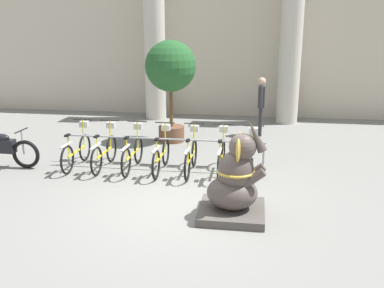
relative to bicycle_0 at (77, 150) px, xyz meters
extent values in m
plane|color=slate|center=(2.92, -1.86, -0.41)|extent=(60.00, 60.00, 0.00)
cube|color=#BCB29E|center=(2.92, 6.74, 2.59)|extent=(20.00, 0.20, 6.00)
cylinder|color=#BCB7A8|center=(0.58, 5.74, 2.09)|extent=(0.74, 0.74, 5.00)
cylinder|color=#BCB7A8|center=(5.27, 5.74, 2.09)|extent=(0.74, 0.74, 5.00)
cylinder|color=gray|center=(-0.25, 0.09, -0.04)|extent=(0.05, 0.05, 0.75)
cylinder|color=gray|center=(4.42, 0.09, -0.04)|extent=(0.05, 0.05, 0.75)
cylinder|color=gray|center=(2.09, 0.09, 0.34)|extent=(4.77, 0.04, 0.04)
torus|color=black|center=(0.00, 0.47, -0.07)|extent=(0.05, 0.68, 0.68)
torus|color=black|center=(0.00, -0.55, -0.07)|extent=(0.05, 0.68, 0.68)
cube|color=yellow|center=(0.00, -0.04, -0.02)|extent=(0.04, 0.93, 0.04)
cube|color=#BCBCBC|center=(0.00, -0.55, 0.28)|extent=(0.06, 0.56, 0.03)
cylinder|color=yellow|center=(0.00, -0.45, 0.19)|extent=(0.03, 0.03, 0.53)
cube|color=black|center=(0.00, -0.45, 0.48)|extent=(0.08, 0.18, 0.04)
cylinder|color=yellow|center=(0.00, 0.43, 0.29)|extent=(0.03, 0.03, 0.73)
cylinder|color=black|center=(0.00, 0.43, 0.66)|extent=(0.48, 0.03, 0.03)
cube|color=#BCBCBC|center=(0.00, 0.53, 0.52)|extent=(0.20, 0.16, 0.14)
torus|color=black|center=(0.70, 0.48, -0.07)|extent=(0.05, 0.68, 0.68)
torus|color=black|center=(0.70, -0.55, -0.07)|extent=(0.05, 0.68, 0.68)
cube|color=yellow|center=(0.70, -0.03, -0.02)|extent=(0.04, 0.93, 0.04)
cube|color=#BCBCBC|center=(0.70, -0.55, 0.28)|extent=(0.06, 0.56, 0.03)
cylinder|color=yellow|center=(0.70, -0.45, 0.19)|extent=(0.03, 0.03, 0.53)
cube|color=black|center=(0.70, -0.45, 0.48)|extent=(0.08, 0.18, 0.04)
cylinder|color=yellow|center=(0.70, 0.44, 0.29)|extent=(0.03, 0.03, 0.73)
cylinder|color=black|center=(0.70, 0.44, 0.66)|extent=(0.48, 0.03, 0.03)
cube|color=#BCBCBC|center=(0.70, 0.54, 0.52)|extent=(0.20, 0.16, 0.14)
torus|color=black|center=(1.39, 0.46, -0.07)|extent=(0.05, 0.68, 0.68)
torus|color=black|center=(1.39, -0.56, -0.07)|extent=(0.05, 0.68, 0.68)
cube|color=yellow|center=(1.39, -0.05, -0.02)|extent=(0.04, 0.93, 0.04)
cube|color=#BCBCBC|center=(1.39, -0.56, 0.28)|extent=(0.06, 0.56, 0.03)
cylinder|color=yellow|center=(1.39, -0.46, 0.19)|extent=(0.03, 0.03, 0.53)
cube|color=black|center=(1.39, -0.46, 0.48)|extent=(0.08, 0.18, 0.04)
cylinder|color=yellow|center=(1.39, 0.42, 0.29)|extent=(0.03, 0.03, 0.73)
cylinder|color=black|center=(1.39, 0.42, 0.66)|extent=(0.48, 0.03, 0.03)
cube|color=#BCBCBC|center=(1.39, 0.52, 0.52)|extent=(0.20, 0.16, 0.14)
torus|color=black|center=(2.09, 0.43, -0.07)|extent=(0.05, 0.68, 0.68)
torus|color=black|center=(2.09, -0.60, -0.07)|extent=(0.05, 0.68, 0.68)
cube|color=yellow|center=(2.09, -0.08, -0.02)|extent=(0.04, 0.93, 0.04)
cube|color=#BCBCBC|center=(2.09, -0.60, 0.28)|extent=(0.06, 0.56, 0.03)
cylinder|color=yellow|center=(2.09, -0.50, 0.19)|extent=(0.03, 0.03, 0.53)
cube|color=black|center=(2.09, -0.50, 0.48)|extent=(0.08, 0.18, 0.04)
cylinder|color=yellow|center=(2.09, 0.39, 0.29)|extent=(0.03, 0.03, 0.73)
cylinder|color=black|center=(2.09, 0.39, 0.66)|extent=(0.48, 0.03, 0.03)
cube|color=#BCBCBC|center=(2.09, 0.49, 0.52)|extent=(0.20, 0.16, 0.14)
torus|color=black|center=(2.78, 0.44, -0.07)|extent=(0.05, 0.68, 0.68)
torus|color=black|center=(2.78, -0.58, -0.07)|extent=(0.05, 0.68, 0.68)
cube|color=yellow|center=(2.78, -0.07, -0.02)|extent=(0.04, 0.93, 0.04)
cube|color=#BCBCBC|center=(2.78, -0.58, 0.28)|extent=(0.06, 0.56, 0.03)
cylinder|color=yellow|center=(2.78, -0.48, 0.19)|extent=(0.03, 0.03, 0.53)
cube|color=black|center=(2.78, -0.48, 0.48)|extent=(0.08, 0.18, 0.04)
cylinder|color=yellow|center=(2.78, 0.40, 0.29)|extent=(0.03, 0.03, 0.73)
cylinder|color=black|center=(2.78, 0.40, 0.66)|extent=(0.48, 0.03, 0.03)
cube|color=#BCBCBC|center=(2.78, 0.50, 0.52)|extent=(0.20, 0.16, 0.14)
torus|color=black|center=(3.48, 0.48, -0.07)|extent=(0.05, 0.68, 0.68)
torus|color=black|center=(3.48, -0.54, -0.07)|extent=(0.05, 0.68, 0.68)
cube|color=yellow|center=(3.48, -0.03, -0.02)|extent=(0.04, 0.93, 0.04)
cube|color=#BCBCBC|center=(3.48, -0.54, 0.28)|extent=(0.06, 0.56, 0.03)
cylinder|color=yellow|center=(3.48, -0.44, 0.19)|extent=(0.03, 0.03, 0.53)
cube|color=black|center=(3.48, -0.44, 0.48)|extent=(0.08, 0.18, 0.04)
cylinder|color=yellow|center=(3.48, 0.44, 0.29)|extent=(0.03, 0.03, 0.73)
cylinder|color=black|center=(3.48, 0.44, 0.66)|extent=(0.48, 0.03, 0.03)
cube|color=#BCBCBC|center=(3.48, 0.54, 0.52)|extent=(0.20, 0.16, 0.14)
torus|color=black|center=(4.17, 0.42, -0.07)|extent=(0.05, 0.68, 0.68)
torus|color=black|center=(4.17, -0.60, -0.07)|extent=(0.05, 0.68, 0.68)
cube|color=yellow|center=(4.17, -0.09, -0.02)|extent=(0.04, 0.93, 0.04)
cube|color=#BCBCBC|center=(4.17, -0.60, 0.28)|extent=(0.06, 0.56, 0.03)
cylinder|color=yellow|center=(4.17, -0.50, 0.19)|extent=(0.03, 0.03, 0.53)
cube|color=black|center=(4.17, -0.50, 0.48)|extent=(0.08, 0.18, 0.04)
cylinder|color=yellow|center=(4.17, 0.38, 0.29)|extent=(0.03, 0.03, 0.73)
cylinder|color=black|center=(4.17, 0.38, 0.66)|extent=(0.48, 0.03, 0.03)
cube|color=#BCBCBC|center=(4.17, 0.48, 0.52)|extent=(0.20, 0.16, 0.14)
cube|color=#4C4742|center=(3.86, -2.21, -0.34)|extent=(1.17, 1.17, 0.15)
ellipsoid|color=#4C423D|center=(3.86, -2.21, 0.03)|extent=(0.90, 0.80, 0.58)
ellipsoid|color=#4C423D|center=(3.91, -2.21, 0.43)|extent=(0.64, 0.58, 0.74)
sphere|color=#4C423D|center=(4.02, -2.21, 0.88)|extent=(0.48, 0.48, 0.48)
ellipsoid|color=#B79333|center=(3.95, -1.97, 0.88)|extent=(0.08, 0.34, 0.40)
ellipsoid|color=#B79333|center=(3.95, -2.45, 0.88)|extent=(0.08, 0.34, 0.40)
cone|color=#4C423D|center=(4.23, -2.21, 1.08)|extent=(0.41, 0.17, 0.60)
cylinder|color=#4C423D|center=(4.20, -2.08, 0.35)|extent=(0.47, 0.16, 0.42)
cylinder|color=#4C423D|center=(4.20, -2.34, 0.35)|extent=(0.47, 0.16, 0.42)
torus|color=#B79333|center=(3.91, -2.21, 0.43)|extent=(0.67, 0.67, 0.05)
torus|color=black|center=(-1.15, -0.31, -0.06)|extent=(0.69, 0.09, 0.69)
ellipsoid|color=black|center=(-1.73, -0.31, 0.32)|extent=(0.40, 0.20, 0.20)
cylinder|color=#99999E|center=(-1.20, -0.31, 0.22)|extent=(0.04, 0.04, 0.56)
cylinder|color=black|center=(-1.20, -0.31, 0.52)|extent=(0.03, 0.55, 0.03)
cylinder|color=#28282D|center=(4.35, 3.81, 0.03)|extent=(0.11, 0.11, 0.88)
cylinder|color=#28282D|center=(4.35, 3.64, 0.03)|extent=(0.11, 0.11, 0.88)
cube|color=#333338|center=(4.35, 3.73, 0.80)|extent=(0.20, 0.32, 0.66)
sphere|color=tan|center=(4.35, 3.73, 1.27)|extent=(0.24, 0.24, 0.24)
cylinder|color=#333338|center=(4.35, 3.93, 0.83)|extent=(0.07, 0.07, 0.59)
cylinder|color=#333338|center=(4.35, 3.53, 0.83)|extent=(0.07, 0.07, 0.59)
cylinder|color=brown|center=(1.78, 2.66, -0.19)|extent=(0.75, 0.75, 0.45)
cylinder|color=brown|center=(1.78, 2.66, 0.62)|extent=(0.10, 0.10, 1.17)
sphere|color=#235628|center=(1.78, 2.66, 1.78)|extent=(1.45, 1.45, 1.45)
camera|label=1|loc=(4.24, -9.30, 2.89)|focal=40.00mm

